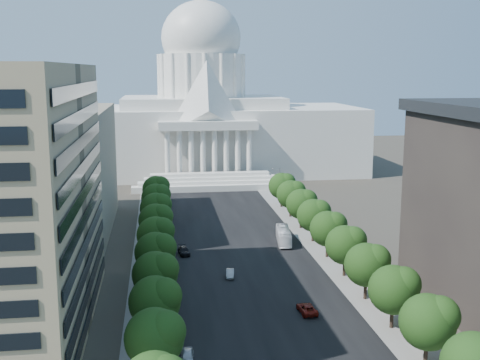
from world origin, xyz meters
name	(u,v)px	position (x,y,z in m)	size (l,w,h in m)	color
road_asphalt	(233,237)	(0.00, 90.00, 0.00)	(30.00, 260.00, 0.01)	black
sidewalk_left	(152,240)	(-19.00, 90.00, 0.00)	(8.00, 260.00, 0.02)	gray
sidewalk_right	(310,234)	(19.00, 90.00, 0.00)	(8.00, 260.00, 0.02)	gray
capitol	(202,120)	(0.00, 184.89, 20.01)	(120.00, 56.00, 73.00)	white
office_block_left_far	(28,172)	(-48.00, 100.00, 15.00)	(38.00, 52.00, 30.00)	gray
tree_l_b	(157,336)	(-17.66, 23.81, 6.45)	(7.79, 7.60, 9.97)	#33261C
tree_l_c	(157,300)	(-17.66, 35.81, 6.45)	(7.79, 7.60, 9.97)	#33261C
tree_l_d	(157,273)	(-17.66, 47.81, 6.45)	(7.79, 7.60, 9.97)	#33261C
tree_l_e	(157,251)	(-17.66, 59.81, 6.45)	(7.79, 7.60, 9.97)	#33261C
tree_l_f	(157,234)	(-17.66, 71.81, 6.45)	(7.79, 7.60, 9.97)	#33261C
tree_l_g	(157,219)	(-17.66, 83.81, 6.45)	(7.79, 7.60, 9.97)	#33261C
tree_l_h	(157,207)	(-17.66, 95.81, 6.45)	(7.79, 7.60, 9.97)	#33261C
tree_l_i	(157,197)	(-17.66, 107.81, 6.45)	(7.79, 7.60, 9.97)	#33261C
tree_l_j	(157,188)	(-17.66, 119.81, 6.45)	(7.79, 7.60, 9.97)	#33261C
tree_r_b	(431,320)	(18.34, 23.81, 6.45)	(7.79, 7.60, 9.97)	#33261C
tree_r_c	(396,288)	(18.34, 35.81, 6.45)	(7.79, 7.60, 9.97)	#33261C
tree_r_d	(369,263)	(18.34, 47.81, 6.45)	(7.79, 7.60, 9.97)	#33261C
tree_r_e	(347,244)	(18.34, 59.81, 6.45)	(7.79, 7.60, 9.97)	#33261C
tree_r_f	(329,228)	(18.34, 71.81, 6.45)	(7.79, 7.60, 9.97)	#33261C
tree_r_g	(315,214)	(18.34, 83.81, 6.45)	(7.79, 7.60, 9.97)	#33261C
tree_r_h	(303,203)	(18.34, 95.81, 6.45)	(7.79, 7.60, 9.97)	#33261C
tree_r_i	(292,193)	(18.34, 107.81, 6.45)	(7.79, 7.60, 9.97)	#33261C
tree_r_j	(283,185)	(18.34, 119.81, 6.45)	(7.79, 7.60, 9.97)	#33261C
streetlight_b	(407,294)	(19.90, 35.00, 5.82)	(2.61, 0.44, 9.00)	gray
streetlight_c	(354,246)	(19.90, 60.00, 5.82)	(2.61, 0.44, 9.00)	gray
streetlight_d	(320,215)	(19.90, 85.00, 5.82)	(2.61, 0.44, 9.00)	gray
streetlight_e	(296,194)	(19.90, 110.00, 5.82)	(2.61, 0.44, 9.00)	gray
streetlight_f	(278,178)	(19.90, 135.00, 5.82)	(2.61, 0.44, 9.00)	gray
car_silver	(230,273)	(-3.89, 62.24, 0.70)	(1.49, 4.27, 1.41)	#95969C
car_red	(307,309)	(6.47, 43.27, 0.75)	(2.49, 5.40, 1.50)	maroon
car_dark_b	(184,251)	(-12.07, 77.78, 0.76)	(2.14, 5.26, 1.53)	black
car_parked	(187,356)	(-13.71, 29.22, 0.77)	(1.82, 4.53, 1.54)	#A7AAAF
city_bus	(284,236)	(11.04, 83.62, 1.68)	(2.82, 12.04, 3.35)	white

